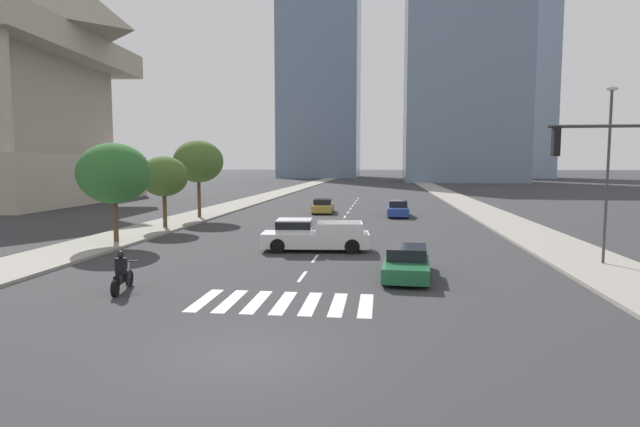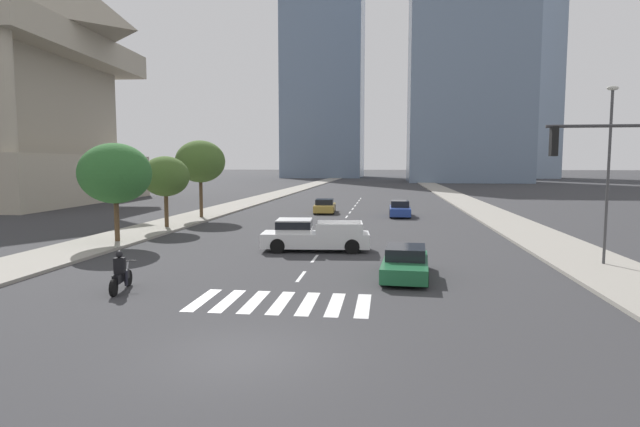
{
  "view_description": "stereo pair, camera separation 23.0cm",
  "coord_description": "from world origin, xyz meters",
  "px_view_note": "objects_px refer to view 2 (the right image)",
  "views": [
    {
      "loc": [
        3.18,
        -11.65,
        4.55
      ],
      "look_at": [
        0.0,
        14.68,
        2.0
      ],
      "focal_mm": 28.92,
      "sensor_mm": 36.0,
      "label": 1
    },
    {
      "loc": [
        3.41,
        -11.63,
        4.55
      ],
      "look_at": [
        0.0,
        14.68,
        2.0
      ],
      "focal_mm": 28.92,
      "sensor_mm": 36.0,
      "label": 2
    }
  ],
  "objects_px": {
    "pickup_truck": "(310,235)",
    "traffic_signal_near": "(624,177)",
    "street_lamp_east": "(609,162)",
    "sedan_gold_0": "(325,206)",
    "street_tree_nearest": "(115,173)",
    "sedan_blue_2": "(400,209)",
    "motorcycle_lead": "(121,275)",
    "street_tree_third": "(200,162)",
    "street_tree_second": "(165,176)",
    "sedan_green_1": "(405,263)"
  },
  "relations": [
    {
      "from": "street_tree_nearest",
      "to": "motorcycle_lead",
      "type": "bearing_deg",
      "value": -60.64
    },
    {
      "from": "sedan_gold_0",
      "to": "traffic_signal_near",
      "type": "xyz_separation_m",
      "value": [
        12.81,
        -31.11,
        3.58
      ]
    },
    {
      "from": "sedan_blue_2",
      "to": "pickup_truck",
      "type": "bearing_deg",
      "value": -15.11
    },
    {
      "from": "sedan_green_1",
      "to": "street_tree_nearest",
      "type": "relative_size",
      "value": 0.85
    },
    {
      "from": "street_tree_third",
      "to": "street_lamp_east",
      "type": "bearing_deg",
      "value": -34.56
    },
    {
      "from": "traffic_signal_near",
      "to": "street_lamp_east",
      "type": "xyz_separation_m",
      "value": [
        2.51,
        7.39,
        0.45
      ]
    },
    {
      "from": "sedan_green_1",
      "to": "traffic_signal_near",
      "type": "relative_size",
      "value": 0.8
    },
    {
      "from": "motorcycle_lead",
      "to": "street_tree_second",
      "type": "height_order",
      "value": "street_tree_second"
    },
    {
      "from": "sedan_gold_0",
      "to": "street_tree_nearest",
      "type": "bearing_deg",
      "value": 151.18
    },
    {
      "from": "traffic_signal_near",
      "to": "pickup_truck",
      "type": "bearing_deg",
      "value": -42.11
    },
    {
      "from": "sedan_blue_2",
      "to": "street_tree_nearest",
      "type": "height_order",
      "value": "street_tree_nearest"
    },
    {
      "from": "street_tree_nearest",
      "to": "street_tree_third",
      "type": "height_order",
      "value": "street_tree_third"
    },
    {
      "from": "traffic_signal_near",
      "to": "street_lamp_east",
      "type": "relative_size",
      "value": 0.77
    },
    {
      "from": "street_tree_nearest",
      "to": "street_tree_third",
      "type": "bearing_deg",
      "value": 90.0
    },
    {
      "from": "pickup_truck",
      "to": "sedan_blue_2",
      "type": "bearing_deg",
      "value": -109.93
    },
    {
      "from": "sedan_green_1",
      "to": "sedan_blue_2",
      "type": "relative_size",
      "value": 1.0
    },
    {
      "from": "pickup_truck",
      "to": "street_tree_third",
      "type": "bearing_deg",
      "value": -56.7
    },
    {
      "from": "sedan_green_1",
      "to": "street_tree_second",
      "type": "distance_m",
      "value": 21.2
    },
    {
      "from": "street_tree_second",
      "to": "motorcycle_lead",
      "type": "bearing_deg",
      "value": -71.08
    },
    {
      "from": "street_lamp_east",
      "to": "street_tree_nearest",
      "type": "height_order",
      "value": "street_lamp_east"
    },
    {
      "from": "street_lamp_east",
      "to": "street_tree_nearest",
      "type": "xyz_separation_m",
      "value": [
        -24.9,
        3.59,
        -0.61
      ]
    },
    {
      "from": "street_tree_nearest",
      "to": "street_tree_second",
      "type": "distance_m",
      "value": 6.72
    },
    {
      "from": "traffic_signal_near",
      "to": "street_tree_nearest",
      "type": "distance_m",
      "value": 24.94
    },
    {
      "from": "sedan_green_1",
      "to": "street_tree_second",
      "type": "bearing_deg",
      "value": -126.26
    },
    {
      "from": "motorcycle_lead",
      "to": "pickup_truck",
      "type": "bearing_deg",
      "value": -39.85
    },
    {
      "from": "motorcycle_lead",
      "to": "sedan_blue_2",
      "type": "relative_size",
      "value": 0.45
    },
    {
      "from": "pickup_truck",
      "to": "sedan_blue_2",
      "type": "xyz_separation_m",
      "value": [
        5.12,
        18.72,
        -0.18
      ]
    },
    {
      "from": "sedan_gold_0",
      "to": "street_tree_second",
      "type": "relative_size",
      "value": 0.93
    },
    {
      "from": "pickup_truck",
      "to": "traffic_signal_near",
      "type": "relative_size",
      "value": 0.97
    },
    {
      "from": "sedan_gold_0",
      "to": "street_tree_third",
      "type": "distance_m",
      "value": 12.33
    },
    {
      "from": "pickup_truck",
      "to": "sedan_gold_0",
      "type": "xyz_separation_m",
      "value": [
        -1.78,
        21.13,
        -0.22
      ]
    },
    {
      "from": "motorcycle_lead",
      "to": "street_tree_third",
      "type": "bearing_deg",
      "value": 3.99
    },
    {
      "from": "traffic_signal_near",
      "to": "street_lamp_east",
      "type": "distance_m",
      "value": 7.82
    },
    {
      "from": "street_lamp_east",
      "to": "traffic_signal_near",
      "type": "bearing_deg",
      "value": -108.74
    },
    {
      "from": "pickup_truck",
      "to": "street_lamp_east",
      "type": "relative_size",
      "value": 0.74
    },
    {
      "from": "street_lamp_east",
      "to": "street_tree_second",
      "type": "bearing_deg",
      "value": 157.52
    },
    {
      "from": "pickup_truck",
      "to": "traffic_signal_near",
      "type": "xyz_separation_m",
      "value": [
        11.03,
        -9.97,
        3.36
      ]
    },
    {
      "from": "street_tree_second",
      "to": "street_tree_nearest",
      "type": "bearing_deg",
      "value": -90.0
    },
    {
      "from": "street_tree_second",
      "to": "traffic_signal_near",
      "type": "bearing_deg",
      "value": -38.32
    },
    {
      "from": "traffic_signal_near",
      "to": "street_lamp_east",
      "type": "height_order",
      "value": "street_lamp_east"
    },
    {
      "from": "street_lamp_east",
      "to": "street_tree_third",
      "type": "xyz_separation_m",
      "value": [
        -24.9,
        17.15,
        0.13
      ]
    },
    {
      "from": "sedan_green_1",
      "to": "street_lamp_east",
      "type": "xyz_separation_m",
      "value": [
        8.8,
        3.13,
        4.06
      ]
    },
    {
      "from": "pickup_truck",
      "to": "street_tree_second",
      "type": "bearing_deg",
      "value": -38.86
    },
    {
      "from": "street_lamp_east",
      "to": "motorcycle_lead",
      "type": "bearing_deg",
      "value": -160.13
    },
    {
      "from": "sedan_green_1",
      "to": "sedan_blue_2",
      "type": "height_order",
      "value": "sedan_blue_2"
    },
    {
      "from": "pickup_truck",
      "to": "motorcycle_lead",
      "type": "bearing_deg",
      "value": 55.29
    },
    {
      "from": "motorcycle_lead",
      "to": "sedan_blue_2",
      "type": "distance_m",
      "value": 30.09
    },
    {
      "from": "sedan_gold_0",
      "to": "street_tree_second",
      "type": "xyz_separation_m",
      "value": [
        -9.58,
        -13.41,
        3.09
      ]
    },
    {
      "from": "pickup_truck",
      "to": "street_tree_third",
      "type": "height_order",
      "value": "street_tree_third"
    },
    {
      "from": "sedan_blue_2",
      "to": "street_tree_nearest",
      "type": "distance_m",
      "value": 24.42
    }
  ]
}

